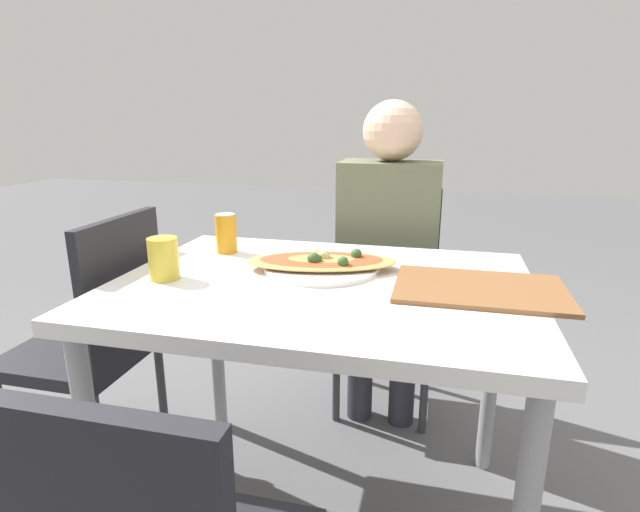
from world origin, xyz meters
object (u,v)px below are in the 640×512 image
chair_side_left (97,336)px  person_seated (388,239)px  drink_glass (164,259)px  soda_can (226,233)px  chair_far_seated (389,285)px  pizza_main (322,263)px  dining_table (322,310)px

chair_side_left → person_seated: size_ratio=0.72×
person_seated → drink_glass: (-0.52, -0.71, 0.08)m
chair_side_left → soda_can: bearing=-62.9°
chair_far_seated → chair_side_left: (-0.85, -0.72, 0.00)m
pizza_main → soda_can: soda_can is taller
chair_side_left → soda_can: chair_side_left is taller
person_seated → soda_can: person_seated is taller
drink_glass → pizza_main: bearing=25.1°
chair_far_seated → drink_glass: bearing=57.3°
soda_can → chair_side_left: bearing=-152.9°
chair_side_left → pizza_main: chair_side_left is taller
dining_table → chair_side_left: (-0.74, 0.02, -0.17)m
pizza_main → drink_glass: size_ratio=4.06×
drink_glass → dining_table: bearing=11.1°
chair_far_seated → chair_side_left: size_ratio=1.00×
person_seated → pizza_main: person_seated is taller
drink_glass → soda_can: bearing=80.2°
dining_table → person_seated: size_ratio=0.89×
dining_table → chair_far_seated: bearing=81.6°
pizza_main → drink_glass: (-0.39, -0.18, 0.04)m
dining_table → soda_can: soda_can is taller
dining_table → person_seated: bearing=80.1°
pizza_main → dining_table: bearing=-75.7°
person_seated → pizza_main: bearing=75.5°
dining_table → soda_can: 0.45m
chair_far_seated → dining_table: bearing=81.6°
dining_table → chair_side_left: chair_side_left is taller
person_seated → drink_glass: 0.88m
person_seated → pizza_main: 0.54m
chair_side_left → dining_table: bearing=-91.5°
person_seated → pizza_main: size_ratio=2.68×
chair_side_left → pizza_main: 0.76m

